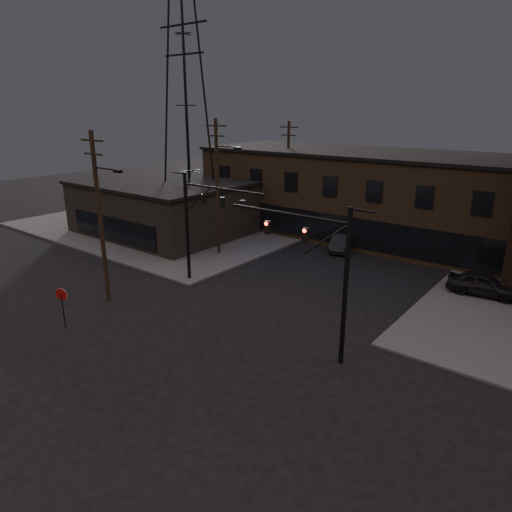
{
  "coord_description": "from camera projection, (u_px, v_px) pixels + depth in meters",
  "views": [
    {
      "loc": [
        15.6,
        -14.08,
        12.22
      ],
      "look_at": [
        -0.97,
        7.1,
        3.5
      ],
      "focal_mm": 32.0,
      "sensor_mm": 36.0,
      "label": 1
    }
  ],
  "objects": [
    {
      "name": "transmission_tower",
      "position": [
        186.0,
        105.0,
        43.64
      ],
      "size": [
        7.0,
        7.0,
        25.0
      ],
      "primitive_type": null,
      "color": "black",
      "rests_on": "ground"
    },
    {
      "name": "sidewalk_nw",
      "position": [
        192.0,
        218.0,
        52.82
      ],
      "size": [
        30.0,
        30.0,
        0.15
      ],
      "primitive_type": "cube",
      "color": "#474744",
      "rests_on": "ground"
    },
    {
      "name": "traffic_signal_far",
      "position": [
        199.0,
        217.0,
        31.85
      ],
      "size": [
        7.12,
        0.24,
        8.0
      ],
      "color": "black",
      "rests_on": "ground"
    },
    {
      "name": "building_row",
      "position": [
        400.0,
        199.0,
        43.2
      ],
      "size": [
        40.0,
        12.0,
        8.0
      ],
      "primitive_type": "cube",
      "color": "#4F3E29",
      "rests_on": "ground"
    },
    {
      "name": "stop_sign",
      "position": [
        62.0,
        299.0,
        26.1
      ],
      "size": [
        0.72,
        0.33,
        2.48
      ],
      "color": "black",
      "rests_on": "ground"
    },
    {
      "name": "traffic_signal_near",
      "position": [
        325.0,
        266.0,
        22.17
      ],
      "size": [
        7.12,
        0.24,
        8.0
      ],
      "color": "black",
      "rests_on": "ground"
    },
    {
      "name": "parked_car_lot_a",
      "position": [
        483.0,
        284.0,
        30.73
      ],
      "size": [
        4.72,
        2.27,
        1.56
      ],
      "primitive_type": "imported",
      "rotation": [
        0.0,
        0.0,
        1.67
      ],
      "color": "black",
      "rests_on": "sidewalk_ne"
    },
    {
      "name": "utility_pole_far",
      "position": [
        288.0,
        173.0,
        47.9
      ],
      "size": [
        2.2,
        0.28,
        11.0
      ],
      "color": "black",
      "rests_on": "ground"
    },
    {
      "name": "car_crossing",
      "position": [
        341.0,
        242.0,
        41.05
      ],
      "size": [
        2.88,
        4.69,
        1.46
      ],
      "primitive_type": "imported",
      "rotation": [
        0.0,
        0.0,
        0.33
      ],
      "color": "black",
      "rests_on": "ground"
    },
    {
      "name": "building_left",
      "position": [
        163.0,
        209.0,
        46.4
      ],
      "size": [
        16.0,
        12.0,
        5.0
      ],
      "primitive_type": "cube",
      "color": "black",
      "rests_on": "ground"
    },
    {
      "name": "utility_pole_mid",
      "position": [
        218.0,
        185.0,
        38.18
      ],
      "size": [
        3.7,
        0.28,
        11.5
      ],
      "color": "black",
      "rests_on": "ground"
    },
    {
      "name": "ground",
      "position": [
        186.0,
        358.0,
        23.46
      ],
      "size": [
        140.0,
        140.0,
        0.0
      ],
      "primitive_type": "plane",
      "color": "black",
      "rests_on": "ground"
    },
    {
      "name": "utility_pole_near",
      "position": [
        100.0,
        214.0,
        28.68
      ],
      "size": [
        3.7,
        0.28,
        11.0
      ],
      "color": "black",
      "rests_on": "ground"
    }
  ]
}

